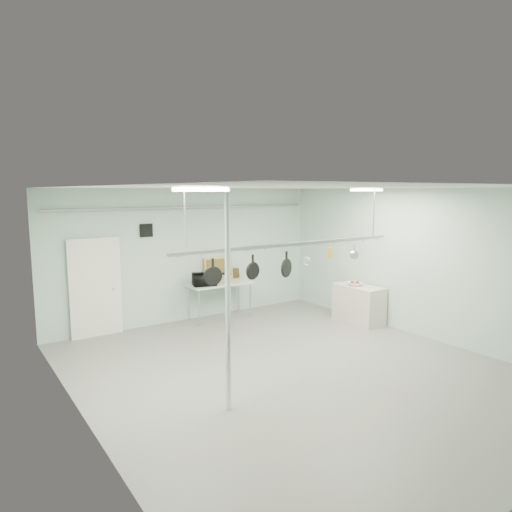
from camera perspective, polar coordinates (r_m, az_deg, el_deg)
floor at (r=8.34m, az=4.70°, el=-14.02°), size 8.00×8.00×0.00m
ceiling at (r=7.72m, az=4.98°, el=8.48°), size 7.00×8.00×0.02m
back_wall at (r=11.20m, az=-8.24°, el=0.17°), size 7.00×0.02×3.20m
right_wall at (r=10.41m, az=19.85°, el=-0.84°), size 0.02×8.00×3.20m
door at (r=10.44m, az=-19.44°, el=-3.87°), size 1.10×0.10×2.20m
wall_vent at (r=10.67m, az=-13.56°, el=3.14°), size 0.30×0.04×0.30m
conduit_pipe at (r=11.02m, az=-8.15°, el=6.05°), size 6.60×0.07×0.07m
chrome_pole at (r=6.43m, az=-3.54°, el=-5.75°), size 0.08×0.08×3.20m
prep_table at (r=11.27m, az=-4.53°, el=-3.69°), size 1.60×0.70×0.91m
side_cabinet at (r=11.24m, az=12.71°, el=-5.89°), size 0.60×1.20×0.90m
pot_rack at (r=8.13m, az=4.64°, el=1.68°), size 4.80×0.06×1.00m
light_panel_left at (r=5.82m, az=-6.91°, el=8.26°), size 0.65×0.30×0.05m
light_panel_right at (r=9.82m, az=13.67°, el=8.04°), size 0.65×0.30×0.05m
microwave at (r=10.91m, az=-6.46°, el=-2.91°), size 0.63×0.51×0.30m
coffee_canister at (r=11.15m, az=-3.78°, el=-2.85°), size 0.19×0.19×0.22m
painting_large at (r=11.52m, az=-4.70°, el=-1.59°), size 0.78×0.16×0.58m
painting_small at (r=11.78m, az=-2.77°, el=-2.17°), size 0.30×0.08×0.25m
fruit_bowl at (r=11.12m, az=12.28°, el=-3.43°), size 0.38×0.38×0.09m
skillet_left at (r=7.27m, az=-5.41°, el=-1.90°), size 0.31×0.12×0.41m
skillet_mid at (r=7.67m, az=-0.41°, el=-1.40°), size 0.30×0.11×0.43m
skillet_right at (r=8.09m, az=3.82°, el=-1.05°), size 0.34×0.19×0.47m
whisk at (r=8.38m, az=6.37°, el=-0.15°), size 0.16×0.16×0.29m
grater at (r=8.75m, az=9.19°, el=0.39°), size 0.09×0.05×0.22m
saucepan at (r=9.23m, az=12.18°, el=0.48°), size 0.19×0.15×0.29m
fruit_cluster at (r=11.11m, az=12.28°, el=-3.23°), size 0.24×0.24×0.09m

